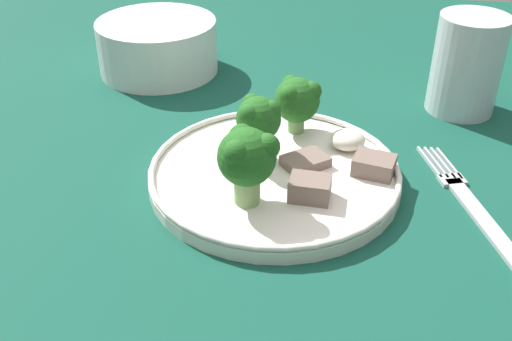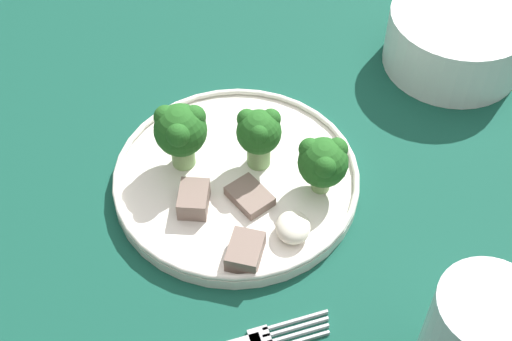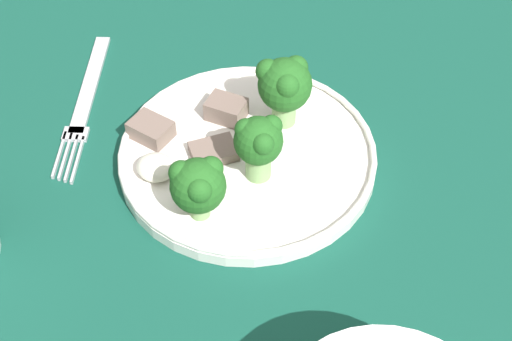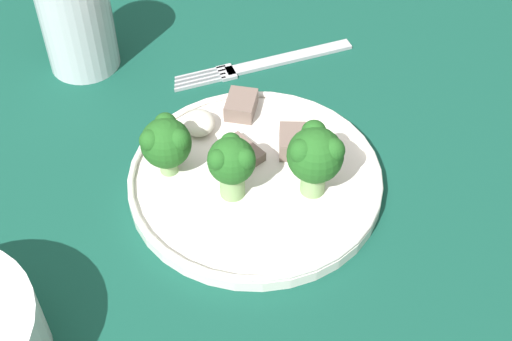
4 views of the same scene
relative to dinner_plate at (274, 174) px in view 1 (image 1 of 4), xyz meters
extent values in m
cube|color=#114738|center=(-0.02, 0.05, -0.02)|extent=(1.20, 1.11, 0.03)
cylinder|color=brown|center=(-0.56, 0.55, -0.38)|extent=(0.06, 0.06, 0.69)
cylinder|color=white|center=(0.00, 0.00, 0.00)|extent=(0.24, 0.24, 0.01)
torus|color=white|center=(0.00, 0.00, 0.01)|extent=(0.24, 0.24, 0.01)
cube|color=#B2B2B7|center=(0.19, -0.05, -0.01)|extent=(0.06, 0.15, 0.00)
cube|color=#B2B2B7|center=(0.17, 0.02, -0.01)|extent=(0.03, 0.02, 0.00)
cube|color=#B2B2B7|center=(0.17, 0.05, -0.01)|extent=(0.02, 0.06, 0.00)
cube|color=#B2B2B7|center=(0.16, 0.05, -0.01)|extent=(0.02, 0.06, 0.00)
cube|color=#B2B2B7|center=(0.16, 0.05, -0.01)|extent=(0.02, 0.06, 0.00)
cube|color=#B2B2B7|center=(0.15, 0.05, -0.01)|extent=(0.02, 0.06, 0.00)
cylinder|color=white|center=(-0.18, 0.24, 0.02)|extent=(0.15, 0.15, 0.07)
cylinder|color=silver|center=(-0.18, 0.24, 0.02)|extent=(0.13, 0.13, 0.05)
cylinder|color=silver|center=(0.20, 0.18, 0.05)|extent=(0.08, 0.08, 0.11)
cylinder|color=silver|center=(0.20, 0.18, 0.02)|extent=(0.07, 0.07, 0.06)
cylinder|color=#7FA866|center=(-0.02, -0.05, 0.02)|extent=(0.02, 0.02, 0.03)
sphere|color=#215B1E|center=(-0.02, -0.05, 0.05)|extent=(0.05, 0.05, 0.05)
sphere|color=#215B1E|center=(0.00, -0.05, 0.06)|extent=(0.02, 0.02, 0.02)
sphere|color=#215B1E|center=(-0.02, -0.04, 0.06)|extent=(0.02, 0.02, 0.02)
sphere|color=#215B1E|center=(-0.02, -0.06, 0.06)|extent=(0.02, 0.02, 0.02)
cylinder|color=#7FA866|center=(-0.02, 0.02, 0.02)|extent=(0.02, 0.02, 0.03)
sphere|color=#215B1E|center=(-0.02, 0.02, 0.05)|extent=(0.04, 0.04, 0.04)
sphere|color=#215B1E|center=(-0.01, 0.02, 0.06)|extent=(0.02, 0.02, 0.02)
sphere|color=#215B1E|center=(-0.03, 0.03, 0.06)|extent=(0.02, 0.02, 0.02)
sphere|color=#215B1E|center=(-0.03, 0.01, 0.06)|extent=(0.02, 0.02, 0.02)
cylinder|color=#7FA866|center=(0.01, 0.08, 0.01)|extent=(0.02, 0.02, 0.02)
sphere|color=#215B1E|center=(0.01, 0.08, 0.04)|extent=(0.05, 0.05, 0.05)
sphere|color=#215B1E|center=(0.03, 0.08, 0.05)|extent=(0.02, 0.02, 0.02)
sphere|color=#215B1E|center=(0.01, 0.09, 0.05)|extent=(0.02, 0.02, 0.02)
sphere|color=#215B1E|center=(0.01, 0.07, 0.05)|extent=(0.02, 0.02, 0.02)
cube|color=#756056|center=(0.09, 0.01, 0.01)|extent=(0.04, 0.04, 0.02)
cube|color=#756056|center=(0.03, 0.01, 0.01)|extent=(0.05, 0.05, 0.01)
cube|color=#756056|center=(0.04, -0.04, 0.01)|extent=(0.04, 0.03, 0.02)
ellipsoid|color=silver|center=(0.07, 0.05, 0.01)|extent=(0.04, 0.03, 0.02)
camera|label=1|loc=(0.05, -0.47, 0.31)|focal=42.00mm
camera|label=2|loc=(0.44, 0.02, 0.53)|focal=50.00mm
camera|label=3|loc=(-0.16, 0.42, 0.48)|focal=50.00mm
camera|label=4|loc=(-0.45, 0.02, 0.49)|focal=50.00mm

